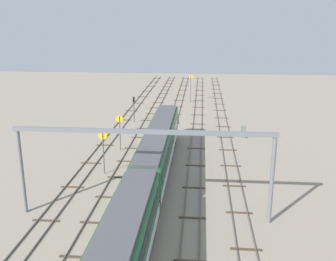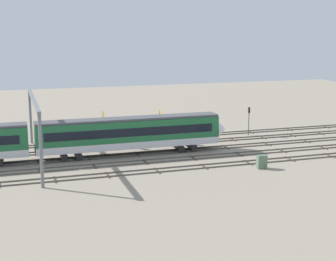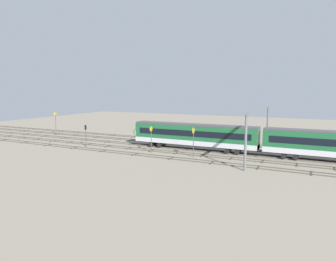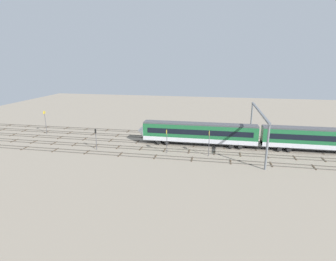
{
  "view_description": "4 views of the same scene",
  "coord_description": "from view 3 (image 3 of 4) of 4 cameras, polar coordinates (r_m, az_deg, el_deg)",
  "views": [
    {
      "loc": [
        -46.74,
        -4.78,
        16.97
      ],
      "look_at": [
        0.09,
        -0.68,
        3.38
      ],
      "focal_mm": 41.38,
      "sensor_mm": 36.0,
      "label": 1
    },
    {
      "loc": [
        -18.98,
        -62.81,
        16.36
      ],
      "look_at": [
        1.33,
        0.68,
        2.78
      ],
      "focal_mm": 53.96,
      "sensor_mm": 36.0,
      "label": 2
    },
    {
      "loc": [
        -24.29,
        52.57,
        11.19
      ],
      "look_at": [
        1.73,
        -1.04,
        3.23
      ],
      "focal_mm": 32.02,
      "sensor_mm": 36.0,
      "label": 3
    },
    {
      "loc": [
        -7.44,
        54.42,
        17.9
      ],
      "look_at": [
        2.32,
        1.46,
        3.42
      ],
      "focal_mm": 28.15,
      "sensor_mm": 36.0,
      "label": 4
    }
  ],
  "objects": [
    {
      "name": "speed_sign_near_foreground",
      "position": [
        80.47,
        -20.63,
        1.71
      ],
      "size": [
        0.14,
        0.81,
        5.8
      ],
      "color": "#4C4C51",
      "rests_on": "ground"
    },
    {
      "name": "speed_sign_mid_trackside",
      "position": [
        50.45,
        4.87,
        -1.37
      ],
      "size": [
        0.14,
        1.0,
        5.03
      ],
      "color": "#4C4C51",
      "rests_on": "ground"
    },
    {
      "name": "track_second_far",
      "position": [
        55.22,
        -0.78,
        -4.01
      ],
      "size": [
        140.35,
        2.4,
        0.16
      ],
      "color": "#59544C",
      "rests_on": "ground"
    },
    {
      "name": "track_with_train",
      "position": [
        58.96,
        1.07,
        -3.26
      ],
      "size": [
        140.35,
        2.4,
        0.16
      ],
      "color": "#59544C",
      "rests_on": "ground"
    },
    {
      "name": "track_far_background",
      "position": [
        51.55,
        -2.9,
        -4.86
      ],
      "size": [
        140.35,
        2.4,
        0.16
      ],
      "color": "#59544C",
      "rests_on": "ground"
    },
    {
      "name": "signal_light_trackside_departure",
      "position": [
        61.97,
        -15.4,
        -0.38
      ],
      "size": [
        0.31,
        0.32,
        4.38
      ],
      "color": "#4C4C51",
      "rests_on": "ground"
    },
    {
      "name": "track_near_foreground",
      "position": [
        66.63,
        4.13,
        -2.02
      ],
      "size": [
        140.35,
        2.4,
        0.16
      ],
      "color": "#59544C",
      "rests_on": "ground"
    },
    {
      "name": "ground_plane",
      "position": [
        58.98,
        1.07,
        -3.33
      ],
      "size": [
        156.35,
        156.35,
        0.0
      ],
      "primitive_type": "plane",
      "color": "gray"
    },
    {
      "name": "track_second_near",
      "position": [
        62.77,
        2.7,
        -2.61
      ],
      "size": [
        140.35,
        2.4,
        0.16
      ],
      "color": "#59544C",
      "rests_on": "ground"
    },
    {
      "name": "speed_sign_far_trackside",
      "position": [
        54.06,
        -3.21,
        -0.99
      ],
      "size": [
        0.14,
        0.91,
        4.79
      ],
      "color": "#4C4C51",
      "rests_on": "ground"
    },
    {
      "name": "overhead_gantry",
      "position": [
        53.38,
        16.95,
        2.07
      ],
      "size": [
        0.4,
        22.39,
        8.1
      ],
      "color": "slate",
      "rests_on": "ground"
    },
    {
      "name": "relay_cabinet",
      "position": [
        72.74,
        -1.82,
        -0.61
      ],
      "size": [
        1.19,
        0.64,
        1.6
      ],
      "color": "#597259",
      "rests_on": "ground"
    }
  ]
}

